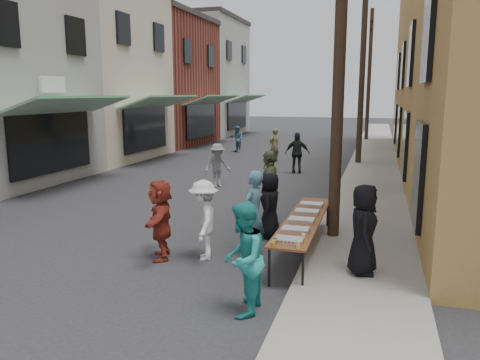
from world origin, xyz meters
The scene contains 27 objects.
ground centered at (0.00, 0.00, 0.00)m, with size 120.00×120.00×0.00m, color #28282B.
sidewalk centered at (5.00, 15.00, 0.05)m, with size 2.20×60.00×0.10m, color gray.
storefront_row centered at (-10.00, 14.96, 4.12)m, with size 8.00×37.00×9.00m.
utility_pole_near centered at (4.30, 3.00, 4.50)m, with size 0.26×0.26×9.00m, color #2D2116.
utility_pole_mid centered at (4.30, 15.00, 4.50)m, with size 0.26×0.26×9.00m, color #2D2116.
utility_pole_far centered at (4.30, 27.00, 4.50)m, with size 0.26×0.26×9.00m, color #2D2116.
serving_table centered at (3.80, 1.83, 0.71)m, with size 0.70×4.00×0.75m.
catering_tray_sausage centered at (3.80, 0.18, 0.79)m, with size 0.50×0.33×0.08m, color maroon.
catering_tray_foil_b centered at (3.80, 0.83, 0.79)m, with size 0.50×0.33×0.08m, color #B2B2B7.
catering_tray_buns centered at (3.80, 1.53, 0.79)m, with size 0.50×0.33×0.08m, color tan.
catering_tray_foil_d centered at (3.80, 2.23, 0.79)m, with size 0.50×0.33×0.08m, color #B2B2B7.
catering_tray_buns_end centered at (3.80, 2.93, 0.79)m, with size 0.50×0.33×0.08m, color tan.
condiment_jar_a centered at (3.58, -0.12, 0.79)m, with size 0.07×0.07×0.08m, color #A57F26.
condiment_jar_b centered at (3.58, -0.02, 0.79)m, with size 0.07×0.07×0.08m, color #A57F26.
condiment_jar_c centered at (3.58, 0.08, 0.79)m, with size 0.07×0.07×0.08m, color #A57F26.
cup_stack centered at (4.00, -0.07, 0.81)m, with size 0.08×0.08×0.12m, color tan.
guest_front_a centered at (2.88, 2.70, 0.76)m, with size 0.74×0.48×1.52m, color black.
guest_front_b centered at (2.81, 1.47, 0.88)m, with size 0.64×0.42×1.76m, color #446E83.
guest_front_c centered at (3.35, -1.13, 0.86)m, with size 0.84×0.65×1.73m, color teal.
guest_front_d centered at (1.94, 0.94, 0.80)m, with size 1.04×0.60×1.61m, color silver.
guest_front_e centered at (2.69, 3.49, 0.97)m, with size 1.14×0.47×1.94m, color #516238.
guest_queue_back centered at (1.10, 0.73, 0.81)m, with size 1.50×0.48×1.62m, color maroon.
server centered at (5.02, 0.80, 0.91)m, with size 0.79×0.52×1.63m, color black.
passerby_left centered at (-0.27, 8.06, 0.77)m, with size 1.00×0.57×1.55m, color slate.
passerby_mid centered at (1.97, 11.70, 0.86)m, with size 1.00×0.42×1.71m, color black.
passerby_right centered at (0.32, 14.69, 0.82)m, with size 0.60×0.39×1.64m, color #60653A.
passerby_far centered at (-2.52, 17.83, 0.75)m, with size 0.73×0.57×1.49m, color teal.
Camera 1 is at (5.21, -7.47, 3.28)m, focal length 35.00 mm.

